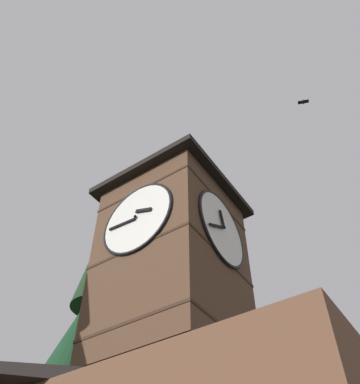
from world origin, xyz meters
TOP-DOWN VIEW (x-y plane):
  - clock_tower at (-0.80, -2.29)m, footprint 4.70×4.70m
  - flying_bird_high at (-3.23, 3.34)m, footprint 0.34×0.52m

SIDE VIEW (x-z plane):
  - clock_tower at x=-0.80m, z-range 6.33..16.30m
  - flying_bird_high at x=-3.23m, z-range 19.22..19.35m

